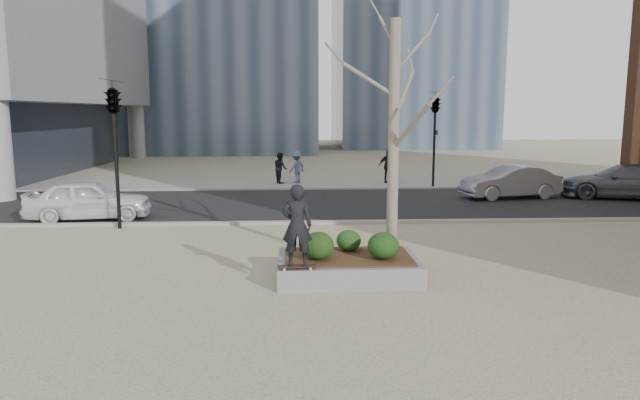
{
  "coord_description": "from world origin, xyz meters",
  "views": [
    {
      "loc": [
        -0.2,
        -11.9,
        3.57
      ],
      "look_at": [
        0.5,
        2.0,
        1.4
      ],
      "focal_mm": 32.0,
      "sensor_mm": 36.0,
      "label": 1
    }
  ],
  "objects_px": {
    "police_car": "(89,200)",
    "skateboard": "(297,268)",
    "skateboarder": "(297,225)",
    "planter": "(348,268)"
  },
  "relations": [
    {
      "from": "planter",
      "to": "skateboard",
      "type": "xyz_separation_m",
      "value": [
        -1.1,
        -0.88,
        0.26
      ]
    },
    {
      "from": "planter",
      "to": "skateboarder",
      "type": "bearing_deg",
      "value": -141.34
    },
    {
      "from": "skateboard",
      "to": "police_car",
      "type": "distance_m",
      "value": 10.4
    },
    {
      "from": "police_car",
      "to": "skateboard",
      "type": "bearing_deg",
      "value": -148.22
    },
    {
      "from": "planter",
      "to": "police_car",
      "type": "bearing_deg",
      "value": 138.42
    },
    {
      "from": "planter",
      "to": "skateboard",
      "type": "distance_m",
      "value": 1.43
    },
    {
      "from": "planter",
      "to": "police_car",
      "type": "relative_size",
      "value": 0.76
    },
    {
      "from": "skateboard",
      "to": "planter",
      "type": "bearing_deg",
      "value": 34.15
    },
    {
      "from": "skateboard",
      "to": "skateboarder",
      "type": "height_order",
      "value": "skateboarder"
    },
    {
      "from": "planter",
      "to": "police_car",
      "type": "distance_m",
      "value": 10.56
    }
  ]
}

